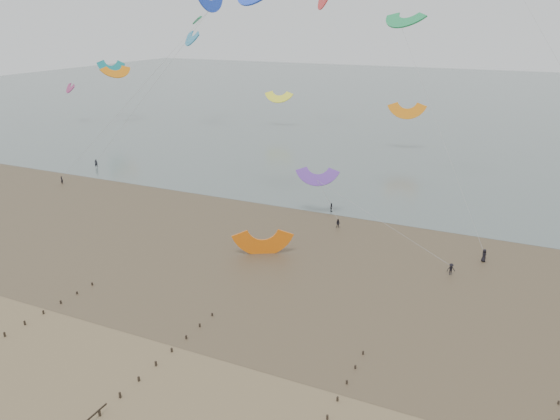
# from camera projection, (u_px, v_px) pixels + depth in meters

# --- Properties ---
(ground) EXTENTS (500.00, 500.00, 0.00)m
(ground) POSITION_uv_depth(u_px,v_px,m) (114.00, 364.00, 54.22)
(ground) COLOR brown
(ground) RESTS_ON ground
(sea_and_shore) EXTENTS (500.00, 665.00, 0.03)m
(sea_and_shore) POSITION_uv_depth(u_px,v_px,m) (244.00, 237.00, 85.22)
(sea_and_shore) COLOR #475654
(sea_and_shore) RESTS_ON ground
(kitesurfer_lead) EXTENTS (0.64, 0.46, 1.65)m
(kitesurfer_lead) POSITION_uv_depth(u_px,v_px,m) (62.00, 180.00, 112.04)
(kitesurfer_lead) COLOR black
(kitesurfer_lead) RESTS_ON ground
(kitesurfers) EXTENTS (119.17, 23.47, 1.89)m
(kitesurfers) POSITION_uv_depth(u_px,v_px,m) (461.00, 236.00, 83.64)
(kitesurfers) COLOR black
(kitesurfers) RESTS_ON ground
(grounded_kite) EXTENTS (9.21, 8.60, 4.04)m
(grounded_kite) POSITION_uv_depth(u_px,v_px,m) (263.00, 254.00, 79.34)
(grounded_kite) COLOR orange
(grounded_kite) RESTS_ON ground
(kites_airborne) EXTENTS (266.93, 100.37, 42.43)m
(kites_airborne) POSITION_uv_depth(u_px,v_px,m) (310.00, 64.00, 136.30)
(kites_airborne) COLOR #1F9A54
(kites_airborne) RESTS_ON ground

